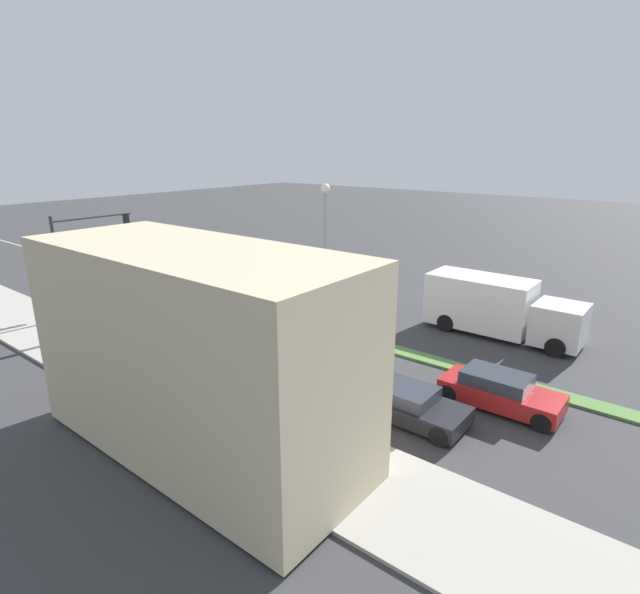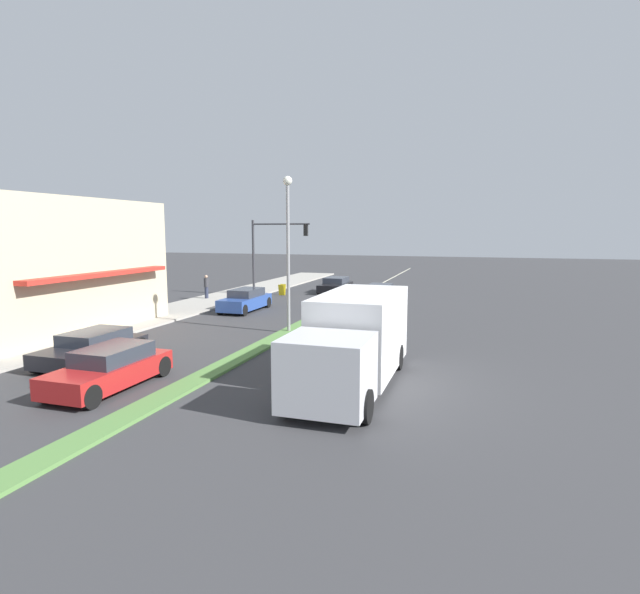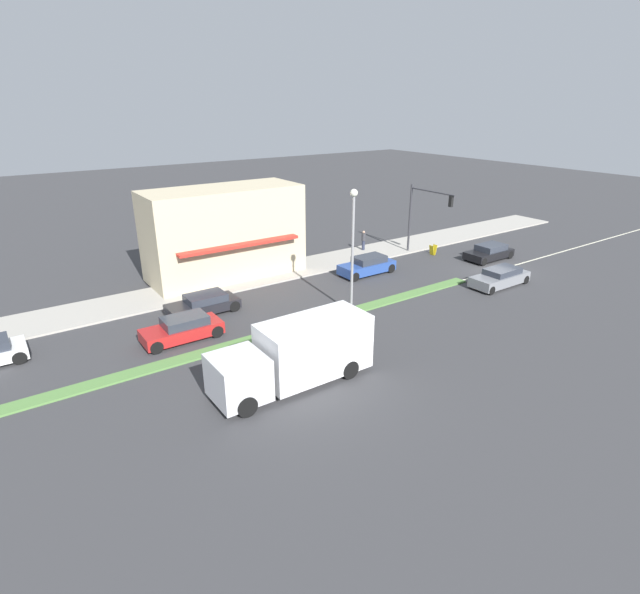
{
  "view_description": "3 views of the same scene",
  "coord_description": "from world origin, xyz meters",
  "px_view_note": "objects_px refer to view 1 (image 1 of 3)",
  "views": [
    {
      "loc": [
        19.06,
        28.84,
        9.17
      ],
      "look_at": [
        0.02,
        13.72,
        1.8
      ],
      "focal_mm": 28.0,
      "sensor_mm": 36.0,
      "label": 1
    },
    {
      "loc": [
        -8.74,
        36.27,
        4.93
      ],
      "look_at": [
        -1.25,
        12.94,
        1.67
      ],
      "focal_mm": 28.0,
      "sensor_mm": 36.0,
      "label": 2
    },
    {
      "loc": [
        -21.94,
        31.56,
        12.06
      ],
      "look_at": [
        0.0,
        16.34,
        1.51
      ],
      "focal_mm": 28.0,
      "sensor_mm": 36.0,
      "label": 3
    }
  ],
  "objects_px": {
    "warning_aframe_sign": "(89,302)",
    "suv_black": "(118,280)",
    "coupe_blue": "(179,323)",
    "suv_grey": "(213,277)",
    "hatchback_red": "(500,391)",
    "traffic_signal_main": "(82,247)",
    "delivery_truck": "(497,307)",
    "pedestrian": "(45,327)",
    "street_lamp": "(325,240)",
    "sedan_dark": "(405,402)"
  },
  "relations": [
    {
      "from": "traffic_signal_main",
      "to": "warning_aframe_sign",
      "type": "xyz_separation_m",
      "value": [
        -0.44,
        -1.06,
        -3.47
      ]
    },
    {
      "from": "suv_grey",
      "to": "sedan_dark",
      "type": "bearing_deg",
      "value": 69.08
    },
    {
      "from": "street_lamp",
      "to": "suv_black",
      "type": "distance_m",
      "value": 16.62
    },
    {
      "from": "delivery_truck",
      "to": "traffic_signal_main",
      "type": "bearing_deg",
      "value": -59.75
    },
    {
      "from": "delivery_truck",
      "to": "hatchback_red",
      "type": "height_order",
      "value": "delivery_truck"
    },
    {
      "from": "delivery_truck",
      "to": "suv_black",
      "type": "distance_m",
      "value": 24.06
    },
    {
      "from": "street_lamp",
      "to": "suv_black",
      "type": "relative_size",
      "value": 1.77
    },
    {
      "from": "warning_aframe_sign",
      "to": "coupe_blue",
      "type": "relative_size",
      "value": 0.19
    },
    {
      "from": "pedestrian",
      "to": "delivery_truck",
      "type": "distance_m",
      "value": 21.87
    },
    {
      "from": "hatchback_red",
      "to": "suv_black",
      "type": "height_order",
      "value": "hatchback_red"
    },
    {
      "from": "hatchback_red",
      "to": "sedan_dark",
      "type": "height_order",
      "value": "hatchback_red"
    },
    {
      "from": "street_lamp",
      "to": "sedan_dark",
      "type": "height_order",
      "value": "street_lamp"
    },
    {
      "from": "sedan_dark",
      "to": "pedestrian",
      "type": "bearing_deg",
      "value": -73.57
    },
    {
      "from": "pedestrian",
      "to": "suv_grey",
      "type": "height_order",
      "value": "pedestrian"
    },
    {
      "from": "traffic_signal_main",
      "to": "suv_grey",
      "type": "relative_size",
      "value": 1.23
    },
    {
      "from": "traffic_signal_main",
      "to": "hatchback_red",
      "type": "relative_size",
      "value": 1.33
    },
    {
      "from": "street_lamp",
      "to": "delivery_truck",
      "type": "height_order",
      "value": "street_lamp"
    },
    {
      "from": "delivery_truck",
      "to": "hatchback_red",
      "type": "relative_size",
      "value": 1.78
    },
    {
      "from": "coupe_blue",
      "to": "suv_black",
      "type": "distance_m",
      "value": 10.87
    },
    {
      "from": "sedan_dark",
      "to": "suv_black",
      "type": "bearing_deg",
      "value": -96.84
    },
    {
      "from": "coupe_blue",
      "to": "suv_grey",
      "type": "height_order",
      "value": "coupe_blue"
    },
    {
      "from": "coupe_blue",
      "to": "hatchback_red",
      "type": "height_order",
      "value": "coupe_blue"
    },
    {
      "from": "traffic_signal_main",
      "to": "coupe_blue",
      "type": "distance_m",
      "value": 7.47
    },
    {
      "from": "street_lamp",
      "to": "suv_grey",
      "type": "bearing_deg",
      "value": -100.92
    },
    {
      "from": "pedestrian",
      "to": "delivery_truck",
      "type": "relative_size",
      "value": 0.22
    },
    {
      "from": "sedan_dark",
      "to": "suv_black",
      "type": "height_order",
      "value": "suv_black"
    },
    {
      "from": "pedestrian",
      "to": "suv_black",
      "type": "bearing_deg",
      "value": -137.97
    },
    {
      "from": "street_lamp",
      "to": "warning_aframe_sign",
      "type": "bearing_deg",
      "value": -66.59
    },
    {
      "from": "delivery_truck",
      "to": "pedestrian",
      "type": "bearing_deg",
      "value": -47.2
    },
    {
      "from": "street_lamp",
      "to": "suv_black",
      "type": "height_order",
      "value": "street_lamp"
    },
    {
      "from": "street_lamp",
      "to": "coupe_blue",
      "type": "distance_m",
      "value": 8.45
    },
    {
      "from": "warning_aframe_sign",
      "to": "hatchback_red",
      "type": "relative_size",
      "value": 0.2
    },
    {
      "from": "warning_aframe_sign",
      "to": "coupe_blue",
      "type": "bearing_deg",
      "value": 95.07
    },
    {
      "from": "delivery_truck",
      "to": "coupe_blue",
      "type": "distance_m",
      "value": 15.98
    },
    {
      "from": "suv_grey",
      "to": "street_lamp",
      "type": "bearing_deg",
      "value": 79.08
    },
    {
      "from": "suv_grey",
      "to": "hatchback_red",
      "type": "height_order",
      "value": "hatchback_red"
    },
    {
      "from": "traffic_signal_main",
      "to": "hatchback_red",
      "type": "bearing_deg",
      "value": 100.19
    },
    {
      "from": "delivery_truck",
      "to": "street_lamp",
      "type": "bearing_deg",
      "value": -54.49
    },
    {
      "from": "street_lamp",
      "to": "warning_aframe_sign",
      "type": "height_order",
      "value": "street_lamp"
    },
    {
      "from": "warning_aframe_sign",
      "to": "suv_black",
      "type": "bearing_deg",
      "value": -141.17
    },
    {
      "from": "suv_grey",
      "to": "pedestrian",
      "type": "bearing_deg",
      "value": 11.12
    },
    {
      "from": "traffic_signal_main",
      "to": "sedan_dark",
      "type": "height_order",
      "value": "traffic_signal_main"
    },
    {
      "from": "traffic_signal_main",
      "to": "pedestrian",
      "type": "height_order",
      "value": "traffic_signal_main"
    },
    {
      "from": "pedestrian",
      "to": "suv_black",
      "type": "relative_size",
      "value": 0.4
    },
    {
      "from": "delivery_truck",
      "to": "suv_black",
      "type": "xyz_separation_m",
      "value": [
        7.2,
        -22.94,
        -0.87
      ]
    },
    {
      "from": "hatchback_red",
      "to": "traffic_signal_main",
      "type": "bearing_deg",
      "value": -79.81
    },
    {
      "from": "delivery_truck",
      "to": "coupe_blue",
      "type": "xyz_separation_m",
      "value": [
        10.0,
        -12.44,
        -0.81
      ]
    },
    {
      "from": "traffic_signal_main",
      "to": "hatchback_red",
      "type": "distance_m",
      "value": 22.42
    },
    {
      "from": "traffic_signal_main",
      "to": "street_lamp",
      "type": "bearing_deg",
      "value": 116.91
    },
    {
      "from": "hatchback_red",
      "to": "suv_black",
      "type": "bearing_deg",
      "value": -90.0
    }
  ]
}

